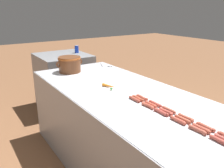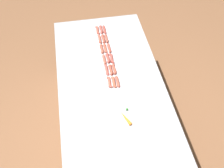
{
  "view_description": "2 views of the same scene",
  "coord_description": "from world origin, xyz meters",
  "px_view_note": "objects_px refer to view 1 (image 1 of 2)",
  "views": [
    {
      "loc": [
        -1.26,
        -1.65,
        1.63
      ],
      "look_at": [
        -0.04,
        0.18,
        0.91
      ],
      "focal_mm": 37.65,
      "sensor_mm": 36.0,
      "label": 1
    },
    {
      "loc": [
        0.27,
        1.34,
        2.77
      ],
      "look_at": [
        -0.0,
        -0.17,
        0.9
      ],
      "focal_mm": 41.19,
      "sensor_mm": 36.0,
      "label": 2
    }
  ],
  "objects_px": {
    "hot_dog_2": "(178,120)",
    "hot_dog_17": "(142,98)",
    "hot_dog_16": "(155,104)",
    "hot_dog_14": "(186,118)",
    "hot_dog_3": "(161,112)",
    "hot_dog_15": "(169,110)",
    "serving_spoon": "(107,66)",
    "hot_dog_1": "(197,130)",
    "hot_dog_0": "(220,141)",
    "hot_dog_7": "(201,128)",
    "hot_dog_4": "(148,106)",
    "hot_dog_10": "(151,104)",
    "hot_dog_9": "(166,112)",
    "hot_dog_8": "(183,119)",
    "hot_dog_11": "(138,98)",
    "carrot": "(110,86)",
    "bean_pot": "(70,63)",
    "hot_dog_13": "(206,127)",
    "back_cabinet": "(64,81)",
    "hot_dog_5": "(135,99)",
    "soda_can": "(77,49)"
  },
  "relations": [
    {
      "from": "hot_dog_3",
      "to": "bean_pot",
      "type": "distance_m",
      "value": 1.5
    },
    {
      "from": "hot_dog_1",
      "to": "hot_dog_10",
      "type": "distance_m",
      "value": 0.48
    },
    {
      "from": "hot_dog_1",
      "to": "hot_dog_2",
      "type": "relative_size",
      "value": 1.0
    },
    {
      "from": "hot_dog_4",
      "to": "hot_dog_9",
      "type": "relative_size",
      "value": 1.0
    },
    {
      "from": "hot_dog_2",
      "to": "hot_dog_17",
      "type": "distance_m",
      "value": 0.48
    },
    {
      "from": "hot_dog_7",
      "to": "hot_dog_14",
      "type": "bearing_deg",
      "value": 75.21
    },
    {
      "from": "hot_dog_4",
      "to": "hot_dog_11",
      "type": "relative_size",
      "value": 1.0
    },
    {
      "from": "hot_dog_7",
      "to": "hot_dog_9",
      "type": "xyz_separation_m",
      "value": [
        -0.0,
        0.31,
        0.0
      ]
    },
    {
      "from": "hot_dog_1",
      "to": "hot_dog_13",
      "type": "distance_m",
      "value": 0.08
    },
    {
      "from": "hot_dog_16",
      "to": "hot_dog_17",
      "type": "xyz_separation_m",
      "value": [
        0.0,
        0.16,
        0.0
      ]
    },
    {
      "from": "bean_pot",
      "to": "carrot",
      "type": "xyz_separation_m",
      "value": [
        0.08,
        -0.78,
        -0.09
      ]
    },
    {
      "from": "hot_dog_16",
      "to": "hot_dog_8",
      "type": "bearing_deg",
      "value": -96.5
    },
    {
      "from": "serving_spoon",
      "to": "hot_dog_8",
      "type": "bearing_deg",
      "value": -104.56
    },
    {
      "from": "hot_dog_0",
      "to": "hot_dog_9",
      "type": "distance_m",
      "value": 0.47
    },
    {
      "from": "hot_dog_14",
      "to": "hot_dog_17",
      "type": "relative_size",
      "value": 1.0
    },
    {
      "from": "hot_dog_14",
      "to": "hot_dog_16",
      "type": "xyz_separation_m",
      "value": [
        -0.0,
        0.31,
        0.0
      ]
    },
    {
      "from": "hot_dog_0",
      "to": "hot_dog_15",
      "type": "height_order",
      "value": "same"
    },
    {
      "from": "hot_dog_0",
      "to": "hot_dog_15",
      "type": "xyz_separation_m",
      "value": [
        0.08,
        0.48,
        0.0
      ]
    },
    {
      "from": "hot_dog_5",
      "to": "hot_dog_2",
      "type": "bearing_deg",
      "value": -89.98
    },
    {
      "from": "hot_dog_3",
      "to": "hot_dog_15",
      "type": "height_order",
      "value": "same"
    },
    {
      "from": "hot_dog_9",
      "to": "hot_dog_14",
      "type": "distance_m",
      "value": 0.16
    },
    {
      "from": "hot_dog_15",
      "to": "soda_can",
      "type": "distance_m",
      "value": 2.49
    },
    {
      "from": "hot_dog_16",
      "to": "hot_dog_15",
      "type": "bearing_deg",
      "value": -89.64
    },
    {
      "from": "hot_dog_14",
      "to": "hot_dog_17",
      "type": "bearing_deg",
      "value": 90.24
    },
    {
      "from": "hot_dog_9",
      "to": "hot_dog_13",
      "type": "xyz_separation_m",
      "value": [
        0.04,
        -0.31,
        0.0
      ]
    },
    {
      "from": "back_cabinet",
      "to": "hot_dog_9",
      "type": "distance_m",
      "value": 2.5
    },
    {
      "from": "hot_dog_0",
      "to": "carrot",
      "type": "distance_m",
      "value": 1.2
    },
    {
      "from": "hot_dog_0",
      "to": "hot_dog_10",
      "type": "height_order",
      "value": "same"
    },
    {
      "from": "hot_dog_1",
      "to": "hot_dog_2",
      "type": "distance_m",
      "value": 0.16
    },
    {
      "from": "hot_dog_8",
      "to": "hot_dog_11",
      "type": "height_order",
      "value": "same"
    },
    {
      "from": "hot_dog_3",
      "to": "serving_spoon",
      "type": "relative_size",
      "value": 0.54
    },
    {
      "from": "hot_dog_9",
      "to": "carrot",
      "type": "xyz_separation_m",
      "value": [
        -0.03,
        0.73,
        0.0
      ]
    },
    {
      "from": "hot_dog_1",
      "to": "hot_dog_15",
      "type": "xyz_separation_m",
      "value": [
        0.08,
        0.32,
        0.0
      ]
    },
    {
      "from": "hot_dog_1",
      "to": "bean_pot",
      "type": "relative_size",
      "value": 0.41
    },
    {
      "from": "hot_dog_3",
      "to": "hot_dog_14",
      "type": "height_order",
      "value": "same"
    },
    {
      "from": "bean_pot",
      "to": "hot_dog_9",
      "type": "bearing_deg",
      "value": -85.94
    },
    {
      "from": "hot_dog_1",
      "to": "hot_dog_15",
      "type": "distance_m",
      "value": 0.33
    },
    {
      "from": "serving_spoon",
      "to": "hot_dog_1",
      "type": "bearing_deg",
      "value": -104.55
    },
    {
      "from": "back_cabinet",
      "to": "hot_dog_10",
      "type": "height_order",
      "value": "back_cabinet"
    },
    {
      "from": "hot_dog_14",
      "to": "soda_can",
      "type": "bearing_deg",
      "value": 81.18
    },
    {
      "from": "back_cabinet",
      "to": "hot_dog_15",
      "type": "height_order",
      "value": "back_cabinet"
    },
    {
      "from": "hot_dog_4",
      "to": "carrot",
      "type": "bearing_deg",
      "value": 89.09
    },
    {
      "from": "hot_dog_16",
      "to": "bean_pot",
      "type": "xyz_separation_m",
      "value": [
        -0.15,
        1.35,
        0.09
      ]
    },
    {
      "from": "hot_dog_2",
      "to": "hot_dog_13",
      "type": "distance_m",
      "value": 0.18
    },
    {
      "from": "hot_dog_4",
      "to": "hot_dog_14",
      "type": "height_order",
      "value": "same"
    },
    {
      "from": "hot_dog_4",
      "to": "hot_dog_10",
      "type": "bearing_deg",
      "value": 6.54
    },
    {
      "from": "hot_dog_0",
      "to": "hot_dog_7",
      "type": "bearing_deg",
      "value": 76.82
    },
    {
      "from": "hot_dog_17",
      "to": "bean_pot",
      "type": "distance_m",
      "value": 1.2
    },
    {
      "from": "hot_dog_1",
      "to": "hot_dog_4",
      "type": "xyz_separation_m",
      "value": [
        -0.0,
        0.47,
        0.0
      ]
    },
    {
      "from": "hot_dog_16",
      "to": "bean_pot",
      "type": "relative_size",
      "value": 0.41
    }
  ]
}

